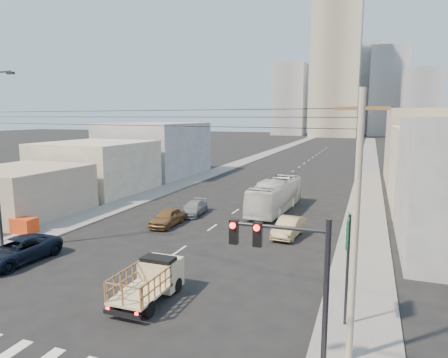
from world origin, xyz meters
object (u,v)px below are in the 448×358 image
Objects in this scene: flatbed_pickup at (150,278)px; sedan_grey at (194,208)px; sedan_brown at (167,217)px; green_sign at (348,244)px; city_bus at (275,195)px; utility_pole at (356,226)px; sedan_tan at (289,227)px; traffic_signal at (293,276)px; crate_stack at (24,225)px; navy_pickup at (17,251)px.

flatbed_pickup is 17.35m from sedan_grey.
sedan_brown is 0.84× the size of green_sign.
sedan_grey is at bearing -144.67° from city_bus.
city_bus is 2.57× the size of sedan_brown.
sedan_grey is 0.43× the size of utility_pole.
traffic_signal reaches higher than sedan_tan.
sedan_grey is (-6.75, -4.18, -0.89)m from city_bus.
traffic_signal is at bearing -72.92° from sedan_tan.
green_sign reaches higher than flatbed_pickup.
city_bus is at bearing 40.87° from crate_stack.
green_sign reaches higher than sedan_brown.
navy_pickup is 19.50m from traffic_signal.
sedan_grey is at bearing 46.02° from crate_stack.
flatbed_pickup is 16.27m from crate_stack.
sedan_brown is at bearing 141.71° from green_sign.
green_sign is (19.64, -0.99, 2.98)m from navy_pickup.
flatbed_pickup reaches higher than crate_stack.
flatbed_pickup reaches higher than sedan_grey.
crate_stack is (-9.76, -10.12, 0.07)m from sedan_grey.
flatbed_pickup is 0.80× the size of navy_pickup.
navy_pickup is 22.59m from city_bus.
utility_pole is (19.98, -3.49, 4.42)m from navy_pickup.
navy_pickup is at bearing 177.11° from green_sign.
city_bus is 2.49× the size of sedan_tan.
sedan_brown reaches higher than sedan_grey.
city_bus reaches higher than sedan_brown.
utility_pole reaches higher than sedan_brown.
sedan_brown is 19.22m from green_sign.
sedan_brown is at bearing 114.65° from flatbed_pickup.
sedan_tan is 0.44× the size of utility_pole.
sedan_brown is 11.00m from crate_stack.
navy_pickup is at bearing -113.30° from sedan_grey.
flatbed_pickup is 9.62m from green_sign.
utility_pole is at bearing -55.34° from sedan_grey.
city_bus is 21.86m from crate_stack.
traffic_signal reaches higher than sedan_grey.
sedan_brown is at bearing -127.36° from city_bus.
flatbed_pickup reaches higher than sedan_brown.
crate_stack is (-9.26, -5.94, -0.03)m from sedan_brown.
city_bus is at bearing 48.19° from sedan_brown.
green_sign is at bearing -51.88° from sedan_grey.
sedan_tan is 0.73× the size of traffic_signal.
crate_stack is at bearing 136.16° from navy_pickup.
flatbed_pickup is at bearing -66.21° from sedan_brown.
city_bus is at bearing 61.00° from navy_pickup.
green_sign is (14.90, -11.76, 3.02)m from sedan_brown.
navy_pickup is at bearing -46.93° from crate_stack.
flatbed_pickup is 20.79m from city_bus.
utility_pole reaches higher than navy_pickup.
utility_pole is at bearing -43.96° from sedan_brown.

